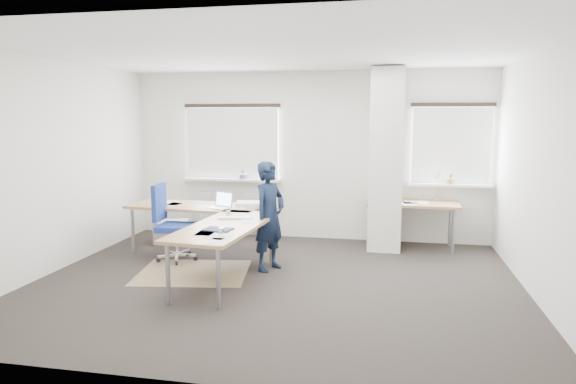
% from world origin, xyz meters
% --- Properties ---
extents(ground, '(6.00, 6.00, 0.00)m').
position_xyz_m(ground, '(0.00, 0.00, 0.00)').
color(ground, black).
rests_on(ground, ground).
extents(room_shell, '(6.04, 5.04, 2.82)m').
position_xyz_m(room_shell, '(0.18, 0.45, 1.75)').
color(room_shell, silver).
rests_on(room_shell, ground).
extents(floor_mat, '(1.59, 1.41, 0.01)m').
position_xyz_m(floor_mat, '(-1.16, 0.19, 0.00)').
color(floor_mat, olive).
rests_on(floor_mat, ground).
extents(white_crate, '(0.65, 0.55, 0.33)m').
position_xyz_m(white_crate, '(-2.19, 1.82, 0.17)').
color(white_crate, white).
rests_on(white_crate, ground).
extents(desk_main, '(2.41, 2.80, 0.96)m').
position_xyz_m(desk_main, '(-1.02, 0.57, 0.69)').
color(desk_main, '#966840').
rests_on(desk_main, ground).
extents(desk_side, '(1.42, 0.73, 1.22)m').
position_xyz_m(desk_side, '(1.73, 2.13, 0.69)').
color(desk_side, '#966840').
rests_on(desk_side, ground).
extents(task_chair, '(0.60, 0.59, 1.10)m').
position_xyz_m(task_chair, '(-1.66, 0.72, 0.31)').
color(task_chair, navy).
rests_on(task_chair, ground).
extents(person, '(0.55, 0.63, 1.47)m').
position_xyz_m(person, '(-0.20, 0.55, 0.73)').
color(person, black).
rests_on(person, ground).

